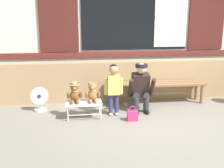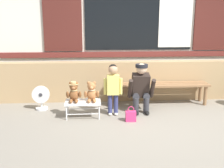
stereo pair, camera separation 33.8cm
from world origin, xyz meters
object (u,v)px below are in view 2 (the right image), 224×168
adult_crouching (141,87)px  floor_fan (41,98)px  wooden_bench_long (158,87)px  teddy_bear_plain (92,92)px  child_standing (113,84)px  handbag_on_ground (131,116)px  teddy_bear_with_hat (74,92)px  small_display_bench (83,103)px

adult_crouching → floor_fan: bearing=172.9°
wooden_bench_long → adult_crouching: bearing=-133.2°
teddy_bear_plain → child_standing: size_ratio=0.38×
child_standing → handbag_on_ground: (0.29, -0.34, -0.50)m
handbag_on_ground → wooden_bench_long: bearing=54.1°
teddy_bear_plain → floor_fan: size_ratio=0.76×
teddy_bear_with_hat → handbag_on_ground: (1.00, -0.27, -0.38)m
handbag_on_ground → floor_fan: size_ratio=0.57×
teddy_bear_with_hat → child_standing: size_ratio=0.38×
wooden_bench_long → child_standing: child_standing is taller
wooden_bench_long → teddy_bear_plain: (-1.36, -0.67, 0.09)m
small_display_bench → floor_fan: size_ratio=1.33×
floor_fan → wooden_bench_long: bearing=5.0°
teddy_bear_plain → floor_fan: (-0.99, 0.46, -0.23)m
teddy_bear_with_hat → teddy_bear_plain: 0.32m
wooden_bench_long → small_display_bench: 1.67m
teddy_bear_plain → child_standing: child_standing is taller
child_standing → teddy_bear_plain: bearing=-169.8°
teddy_bear_plain → handbag_on_ground: bearing=-21.5°
child_standing → handbag_on_ground: 0.67m
adult_crouching → teddy_bear_with_hat: bearing=-170.1°
teddy_bear_plain → floor_fan: bearing=155.1°
wooden_bench_long → handbag_on_ground: (-0.68, -0.94, -0.28)m
teddy_bear_plain → handbag_on_ground: 0.82m
wooden_bench_long → adult_crouching: 0.63m
floor_fan → adult_crouching: bearing=-7.1°
child_standing → adult_crouching: bearing=15.2°
teddy_bear_plain → child_standing: 0.42m
small_display_bench → child_standing: bearing=7.5°
wooden_bench_long → handbag_on_ground: wooden_bench_long is taller
teddy_bear_plain → floor_fan: 1.12m
adult_crouching → handbag_on_ground: (-0.26, -0.49, -0.38)m
teddy_bear_plain → adult_crouching: bearing=13.2°
wooden_bench_long → handbag_on_ground: bearing=-125.9°
teddy_bear_plain → wooden_bench_long: bearing=26.2°
small_display_bench → floor_fan: bearing=151.0°
handbag_on_ground → teddy_bear_plain: bearing=158.5°
small_display_bench → teddy_bear_with_hat: 0.26m
small_display_bench → teddy_bear_plain: 0.25m
teddy_bear_with_hat → handbag_on_ground: bearing=-15.0°
teddy_bear_with_hat → small_display_bench: bearing=-0.8°
small_display_bench → floor_fan: (-0.83, 0.46, -0.03)m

